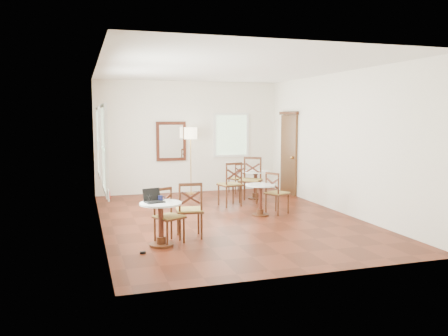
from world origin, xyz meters
name	(u,v)px	position (x,y,z in m)	size (l,w,h in m)	color
ground	(228,218)	(0.00, 0.00, 0.00)	(7.00, 7.00, 0.00)	#501C0D
room_shell	(222,125)	(-0.06, 0.27, 1.89)	(5.02, 7.02, 3.01)	white
cafe_table_near	(161,219)	(-1.64, -1.59, 0.44)	(0.67, 0.67, 0.70)	#452311
cafe_table_mid	(260,196)	(0.72, 0.07, 0.41)	(0.62, 0.62, 0.66)	#452311
cafe_table_back	(255,182)	(1.34, 1.94, 0.44)	(0.67, 0.67, 0.70)	#452311
chair_near_a	(190,210)	(-1.09, -1.22, 0.48)	(0.49, 0.49, 0.97)	#452311
chair_near_b	(168,216)	(-1.49, -1.43, 0.45)	(0.55, 0.55, 0.90)	#452311
chair_mid_a	(230,184)	(0.45, 1.24, 0.51)	(0.55, 0.55, 1.03)	#452311
chair_mid_b	(276,193)	(1.12, 0.14, 0.45)	(0.55, 0.55, 0.90)	#452311
chair_back_a	(237,178)	(1.19, 2.90, 0.41)	(0.47, 0.47, 0.82)	#452311
chair_back_b	(251,180)	(1.08, 1.60, 0.54)	(0.69, 0.69, 1.08)	#452311
floor_lamp	(191,138)	(-0.04, 3.15, 1.50)	(0.34, 0.34, 1.77)	#BF8C3F
laptop	(153,199)	(-1.75, -1.50, 0.76)	(0.35, 0.32, 0.21)	black
mouse	(148,202)	(-1.83, -1.55, 0.72)	(0.09, 0.05, 0.03)	black
navy_mug	(161,198)	(-1.61, -1.44, 0.75)	(0.11, 0.08, 0.09)	#111338
water_glass	(149,199)	(-1.81, -1.49, 0.76)	(0.07, 0.07, 0.11)	white
power_adapter	(143,253)	(-1.98, -1.92, 0.02)	(0.09, 0.05, 0.03)	black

